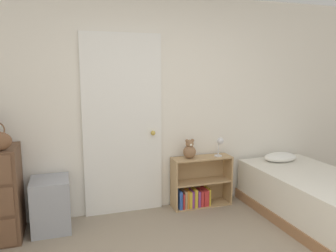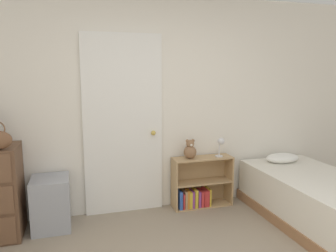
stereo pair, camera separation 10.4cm
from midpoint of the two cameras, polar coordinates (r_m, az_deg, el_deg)
The scene contains 7 objects.
wall_back at distance 3.93m, azimuth -2.01°, elevation 3.71°, with size 10.00×0.06×2.55m.
door_closed at distance 3.83m, azimuth -7.02°, elevation 0.09°, with size 0.92×0.09×2.10m.
storage_bin at distance 3.79m, azimuth -18.93°, elevation -12.58°, with size 0.39×0.43×0.56m.
bookshelf at distance 4.17m, azimuth 6.03°, elevation -10.63°, with size 0.75×0.24×0.63m.
teddy_bear at distance 3.99m, azimuth 4.61°, elevation -4.22°, with size 0.16×0.16×0.24m.
desk_lamp at distance 4.09m, azimuth 9.89°, elevation -3.06°, with size 0.11×0.10×0.24m.
bed at distance 4.08m, azimuth 25.25°, elevation -11.59°, with size 0.99×1.86×0.63m.
Camera 2 is at (-0.92, -1.57, 1.67)m, focal length 35.00 mm.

